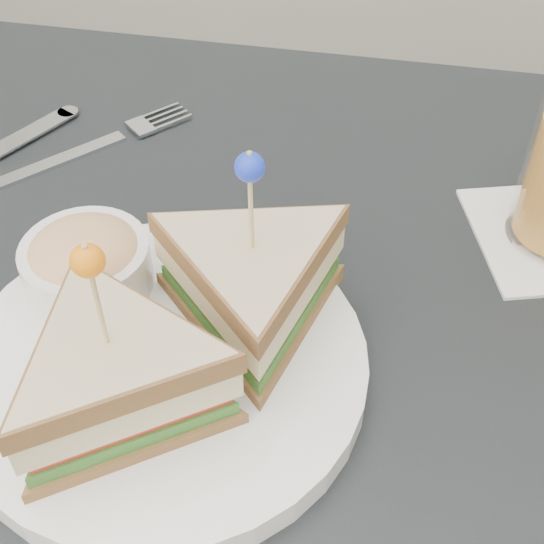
{
  "coord_description": "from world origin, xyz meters",
  "views": [
    {
      "loc": [
        0.08,
        -0.34,
        1.15
      ],
      "look_at": [
        0.01,
        0.01,
        0.8
      ],
      "focal_mm": 50.0,
      "sensor_mm": 36.0,
      "label": 1
    }
  ],
  "objects": [
    {
      "name": "table",
      "position": [
        0.0,
        0.0,
        0.67
      ],
      "size": [
        0.8,
        0.8,
        0.75
      ],
      "color": "black",
      "rests_on": "ground"
    },
    {
      "name": "cutlery_fork",
      "position": [
        -0.18,
        0.19,
        0.75
      ],
      "size": [
        0.15,
        0.16,
        0.01
      ],
      "rotation": [
        0.0,
        0.0,
        -0.73
      ],
      "color": "silver",
      "rests_on": "table"
    },
    {
      "name": "plate_meal",
      "position": [
        -0.04,
        -0.05,
        0.79
      ],
      "size": [
        0.3,
        0.3,
        0.16
      ],
      "rotation": [
        0.0,
        0.0,
        0.09
      ],
      "color": "white",
      "rests_on": "table"
    }
  ]
}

